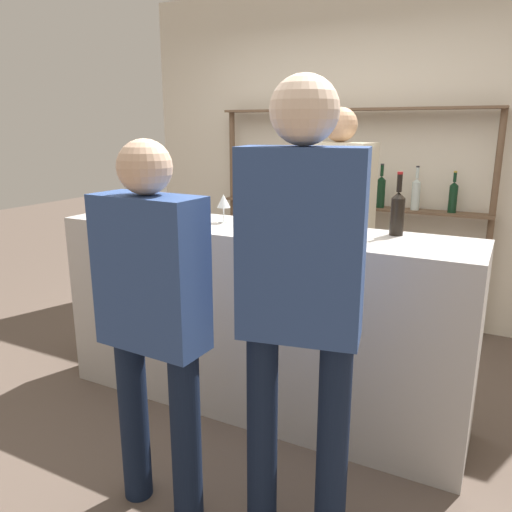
{
  "coord_description": "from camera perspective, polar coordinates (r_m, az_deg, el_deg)",
  "views": [
    {
      "loc": [
        1.26,
        -2.43,
        1.64
      ],
      "look_at": [
        0.0,
        0.0,
        0.93
      ],
      "focal_mm": 35.0,
      "sensor_mm": 36.0,
      "label": 1
    }
  ],
  "objects": [
    {
      "name": "back_wall",
      "position": [
        4.49,
        11.31,
        11.18
      ],
      "size": [
        4.0,
        0.12,
        2.8
      ],
      "primitive_type": "cube",
      "color": "beige",
      "rests_on": "ground_plane"
    },
    {
      "name": "bar_counter",
      "position": [
        2.95,
        0.0,
        -7.25
      ],
      "size": [
        2.4,
        0.54,
        1.1
      ],
      "primitive_type": "cube",
      "color": "#B7B2AD",
      "rests_on": "ground_plane"
    },
    {
      "name": "back_shelf",
      "position": [
        4.33,
        10.39,
        8.32
      ],
      "size": [
        2.31,
        0.18,
        1.79
      ],
      "color": "brown",
      "rests_on": "ground_plane"
    },
    {
      "name": "counter_bottle_3",
      "position": [
        2.67,
        15.87,
        4.88
      ],
      "size": [
        0.07,
        0.07,
        0.33
      ],
      "color": "black",
      "rests_on": "bar_counter"
    },
    {
      "name": "customer_center",
      "position": [
        2.06,
        -11.73,
        -5.94
      ],
      "size": [
        0.46,
        0.22,
        1.6
      ],
      "rotation": [
        0.0,
        0.0,
        1.53
      ],
      "color": "#121C33",
      "rests_on": "ground_plane"
    },
    {
      "name": "counter_bottle_1",
      "position": [
        2.59,
        3.57,
        5.26
      ],
      "size": [
        0.09,
        0.09,
        0.34
      ],
      "color": "black",
      "rests_on": "bar_counter"
    },
    {
      "name": "counter_bottle_2",
      "position": [
        2.72,
        8.85,
        5.6
      ],
      "size": [
        0.09,
        0.09,
        0.33
      ],
      "color": "#0F1956",
      "rests_on": "bar_counter"
    },
    {
      "name": "wine_glass",
      "position": [
        2.93,
        -3.73,
        6.22
      ],
      "size": [
        0.08,
        0.08,
        0.16
      ],
      "color": "silver",
      "rests_on": "bar_counter"
    },
    {
      "name": "counter_bottle_0",
      "position": [
        2.77,
        5.37,
        6.01
      ],
      "size": [
        0.09,
        0.09,
        0.34
      ],
      "color": "silver",
      "rests_on": "bar_counter"
    },
    {
      "name": "ground_plane",
      "position": [
        3.19,
        0.0,
        -16.43
      ],
      "size": [
        16.0,
        16.0,
        0.0
      ],
      "primitive_type": "plane",
      "color": "brown"
    },
    {
      "name": "customer_right",
      "position": [
        1.83,
        5.09,
        -3.42
      ],
      "size": [
        0.48,
        0.28,
        1.82
      ],
      "rotation": [
        0.0,
        0.0,
        1.77
      ],
      "color": "#121C33",
      "rests_on": "ground_plane"
    },
    {
      "name": "cork_jar",
      "position": [
        2.45,
        11.21,
        2.86
      ],
      "size": [
        0.12,
        0.12,
        0.12
      ],
      "color": "silver",
      "rests_on": "bar_counter"
    },
    {
      "name": "counter_bottle_4",
      "position": [
        2.48,
        4.7,
        4.9
      ],
      "size": [
        0.07,
        0.07,
        0.35
      ],
      "color": "brown",
      "rests_on": "bar_counter"
    },
    {
      "name": "server_behind_counter",
      "position": [
        3.6,
        9.21,
        4.65
      ],
      "size": [
        0.53,
        0.33,
        1.77
      ],
      "rotation": [
        0.0,
        0.0,
        -1.8
      ],
      "color": "#575347",
      "rests_on": "ground_plane"
    }
  ]
}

